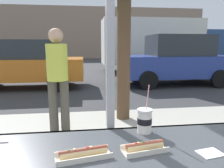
% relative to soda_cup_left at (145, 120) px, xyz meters
% --- Properties ---
extents(ground_plane, '(60.00, 60.00, 0.00)m').
position_rel_soda_cup_left_xyz_m(ground_plane, '(-0.20, 8.05, -1.01)').
color(ground_plane, '#38383A').
extents(sidewalk_strip, '(16.00, 2.80, 0.10)m').
position_rel_soda_cup_left_xyz_m(sidewalk_strip, '(-0.20, 1.65, -0.96)').
color(sidewalk_strip, '#B2ADA3').
rests_on(sidewalk_strip, ground).
extents(building_facade_far, '(28.00, 1.20, 5.83)m').
position_rel_soda_cup_left_xyz_m(building_facade_far, '(-0.20, 23.98, 1.90)').
color(building_facade_far, gray).
rests_on(building_facade_far, ground).
extents(soda_cup_left, '(0.10, 0.10, 0.31)m').
position_rel_soda_cup_left_xyz_m(soda_cup_left, '(0.00, 0.00, 0.00)').
color(soda_cup_left, silver).
rests_on(soda_cup_left, window_counter).
extents(hotdog_tray_near, '(0.29, 0.15, 0.05)m').
position_rel_soda_cup_left_xyz_m(hotdog_tray_near, '(-0.38, -0.26, -0.06)').
color(hotdog_tray_near, beige).
rests_on(hotdog_tray_near, window_counter).
extents(hotdog_tray_far, '(0.25, 0.14, 0.05)m').
position_rel_soda_cup_left_xyz_m(hotdog_tray_far, '(-0.07, -0.24, -0.06)').
color(hotdog_tray_far, beige).
rests_on(hotdog_tray_far, window_counter).
extents(napkin_wrapper, '(0.13, 0.11, 0.00)m').
position_rel_soda_cup_left_xyz_m(napkin_wrapper, '(0.26, -0.30, -0.08)').
color(napkin_wrapper, white).
rests_on(napkin_wrapper, window_counter).
extents(parked_car_orange, '(4.32, 1.89, 1.67)m').
position_rel_soda_cup_left_xyz_m(parked_car_orange, '(-2.55, 6.41, -0.16)').
color(parked_car_orange, orange).
rests_on(parked_car_orange, ground).
extents(parked_car_blue, '(4.18, 2.01, 1.86)m').
position_rel_soda_cup_left_xyz_m(parked_car_blue, '(3.07, 6.41, -0.08)').
color(parked_car_blue, '#283D93').
rests_on(parked_car_blue, ground).
extents(box_truck, '(7.29, 2.44, 2.92)m').
position_rel_soda_cup_left_xyz_m(box_truck, '(4.14, 10.68, 0.59)').
color(box_truck, silver).
rests_on(box_truck, ground).
extents(pedestrian, '(0.32, 0.32, 1.63)m').
position_rel_soda_cup_left_xyz_m(pedestrian, '(-0.79, 2.07, 0.02)').
color(pedestrian, '#4B473C').
rests_on(pedestrian, sidewalk_strip).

